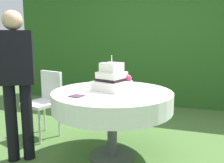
{
  "coord_description": "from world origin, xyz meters",
  "views": [
    {
      "loc": [
        0.76,
        -2.34,
        1.29
      ],
      "look_at": [
        -0.01,
        0.03,
        0.86
      ],
      "focal_mm": 37.24,
      "sensor_mm": 36.0,
      "label": 1
    }
  ],
  "objects_px": {
    "wedding_cake": "(112,79)",
    "serving_plate_far": "(139,95)",
    "serving_plate_near": "(64,90)",
    "garden_chair": "(46,97)",
    "cake_table": "(112,100)",
    "serving_plate_left": "(114,82)",
    "napkin_stack": "(76,96)",
    "standing_person": "(16,76)"
  },
  "relations": [
    {
      "from": "wedding_cake",
      "to": "serving_plate_far",
      "type": "bearing_deg",
      "value": -25.79
    },
    {
      "from": "serving_plate_near",
      "to": "garden_chair",
      "type": "relative_size",
      "value": 0.17
    },
    {
      "from": "cake_table",
      "to": "serving_plate_left",
      "type": "height_order",
      "value": "serving_plate_left"
    },
    {
      "from": "serving_plate_left",
      "to": "garden_chair",
      "type": "distance_m",
      "value": 0.96
    },
    {
      "from": "serving_plate_near",
      "to": "napkin_stack",
      "type": "height_order",
      "value": "serving_plate_near"
    },
    {
      "from": "napkin_stack",
      "to": "standing_person",
      "type": "distance_m",
      "value": 0.7
    },
    {
      "from": "cake_table",
      "to": "serving_plate_near",
      "type": "xyz_separation_m",
      "value": [
        -0.52,
        -0.14,
        0.11
      ]
    },
    {
      "from": "cake_table",
      "to": "garden_chair",
      "type": "bearing_deg",
      "value": 163.74
    },
    {
      "from": "serving_plate_near",
      "to": "cake_table",
      "type": "bearing_deg",
      "value": 15.21
    },
    {
      "from": "wedding_cake",
      "to": "serving_plate_near",
      "type": "height_order",
      "value": "wedding_cake"
    },
    {
      "from": "cake_table",
      "to": "serving_plate_near",
      "type": "bearing_deg",
      "value": -164.79
    },
    {
      "from": "serving_plate_far",
      "to": "garden_chair",
      "type": "distance_m",
      "value": 1.44
    },
    {
      "from": "cake_table",
      "to": "napkin_stack",
      "type": "bearing_deg",
      "value": -126.33
    },
    {
      "from": "serving_plate_left",
      "to": "standing_person",
      "type": "relative_size",
      "value": 0.08
    },
    {
      "from": "cake_table",
      "to": "napkin_stack",
      "type": "distance_m",
      "value": 0.45
    },
    {
      "from": "serving_plate_far",
      "to": "cake_table",
      "type": "bearing_deg",
      "value": 161.48
    },
    {
      "from": "serving_plate_left",
      "to": "standing_person",
      "type": "distance_m",
      "value": 1.2
    },
    {
      "from": "standing_person",
      "to": "serving_plate_left",
      "type": "bearing_deg",
      "value": 48.08
    },
    {
      "from": "serving_plate_far",
      "to": "standing_person",
      "type": "bearing_deg",
      "value": -168.04
    },
    {
      "from": "serving_plate_far",
      "to": "standing_person",
      "type": "distance_m",
      "value": 1.29
    },
    {
      "from": "serving_plate_near",
      "to": "serving_plate_far",
      "type": "distance_m",
      "value": 0.83
    },
    {
      "from": "napkin_stack",
      "to": "serving_plate_far",
      "type": "bearing_deg",
      "value": 23.11
    },
    {
      "from": "serving_plate_left",
      "to": "standing_person",
      "type": "bearing_deg",
      "value": -131.92
    },
    {
      "from": "serving_plate_far",
      "to": "standing_person",
      "type": "relative_size",
      "value": 0.07
    },
    {
      "from": "serving_plate_left",
      "to": "standing_person",
      "type": "xyz_separation_m",
      "value": [
        -0.8,
        -0.89,
        0.16
      ]
    },
    {
      "from": "garden_chair",
      "to": "standing_person",
      "type": "relative_size",
      "value": 0.56
    },
    {
      "from": "garden_chair",
      "to": "wedding_cake",
      "type": "bearing_deg",
      "value": -13.64
    },
    {
      "from": "wedding_cake",
      "to": "serving_plate_near",
      "type": "relative_size",
      "value": 2.88
    },
    {
      "from": "serving_plate_near",
      "to": "standing_person",
      "type": "xyz_separation_m",
      "value": [
        -0.42,
        -0.23,
        0.16
      ]
    },
    {
      "from": "cake_table",
      "to": "serving_plate_left",
      "type": "bearing_deg",
      "value": 105.3
    },
    {
      "from": "wedding_cake",
      "to": "standing_person",
      "type": "relative_size",
      "value": 0.27
    },
    {
      "from": "napkin_stack",
      "to": "standing_person",
      "type": "bearing_deg",
      "value": -178.16
    },
    {
      "from": "wedding_cake",
      "to": "serving_plate_left",
      "type": "xyz_separation_m",
      "value": [
        -0.12,
        0.46,
        -0.11
      ]
    },
    {
      "from": "cake_table",
      "to": "serving_plate_near",
      "type": "height_order",
      "value": "serving_plate_near"
    },
    {
      "from": "cake_table",
      "to": "standing_person",
      "type": "height_order",
      "value": "standing_person"
    },
    {
      "from": "serving_plate_near",
      "to": "standing_person",
      "type": "distance_m",
      "value": 0.51
    },
    {
      "from": "serving_plate_near",
      "to": "napkin_stack",
      "type": "distance_m",
      "value": 0.33
    },
    {
      "from": "serving_plate_left",
      "to": "garden_chair",
      "type": "bearing_deg",
      "value": -166.94
    },
    {
      "from": "wedding_cake",
      "to": "napkin_stack",
      "type": "relative_size",
      "value": 3.56
    },
    {
      "from": "napkin_stack",
      "to": "cake_table",
      "type": "bearing_deg",
      "value": 53.67
    },
    {
      "from": "serving_plate_far",
      "to": "napkin_stack",
      "type": "distance_m",
      "value": 0.62
    },
    {
      "from": "serving_plate_left",
      "to": "napkin_stack",
      "type": "relative_size",
      "value": 1.09
    }
  ]
}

